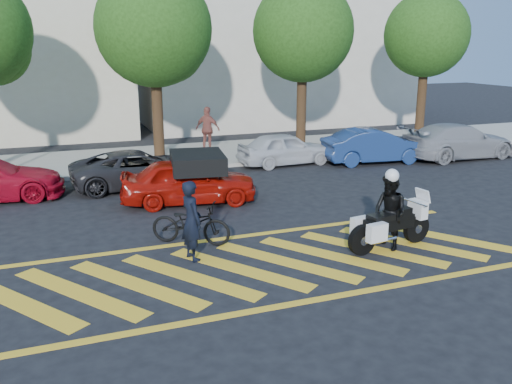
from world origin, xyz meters
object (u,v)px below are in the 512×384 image
object	(u,v)px
red_convertible	(189,181)
parked_mid_left	(138,169)
parked_right	(375,146)
parked_mid_right	(285,149)
officer_moto	(390,213)
officer_bike	(192,221)
bicycle	(191,223)
parked_far_right	(458,141)
police_motorcycle	(389,225)

from	to	relation	value
red_convertible	parked_mid_left	xyz separation A→B (m)	(-1.11, 2.52, -0.07)
red_convertible	parked_right	size ratio (longest dim) A/B	0.96
red_convertible	parked_mid_right	size ratio (longest dim) A/B	1.06
officer_moto	parked_mid_left	world-z (taller)	officer_moto
officer_bike	red_convertible	world-z (taller)	officer_bike
red_convertible	parked_mid_right	world-z (taller)	red_convertible
red_convertible	officer_bike	bearing A→B (deg)	175.90
bicycle	parked_right	xyz separation A→B (m)	(9.21, 6.39, 0.18)
bicycle	parked_mid_right	size ratio (longest dim) A/B	0.51
parked_mid_left	officer_bike	bearing A→B (deg)	177.15
officer_moto	parked_right	bearing A→B (deg)	140.69
parked_far_right	parked_mid_right	bearing A→B (deg)	78.02
officer_bike	parked_right	distance (m)	11.96
officer_moto	parked_far_right	distance (m)	11.78
police_motorcycle	parked_mid_left	xyz separation A→B (m)	(-4.59, 7.90, 0.04)
parked_mid_left	parked_far_right	distance (m)	13.32
officer_bike	red_convertible	size ratio (longest dim) A/B	0.45
parked_mid_left	parked_right	xyz separation A→B (m)	(9.53, 0.45, 0.08)
officer_moto	bicycle	bearing A→B (deg)	-123.31
parked_mid_left	parked_mid_right	size ratio (longest dim) A/B	1.16
red_convertible	parked_mid_left	bearing A→B (deg)	32.67
officer_bike	bicycle	bearing A→B (deg)	-25.03
parked_mid_right	police_motorcycle	bearing A→B (deg)	168.25
officer_bike	parked_mid_right	distance (m)	10.19
police_motorcycle	parked_mid_right	size ratio (longest dim) A/B	0.63
officer_bike	parked_mid_right	world-z (taller)	officer_bike
bicycle	police_motorcycle	bearing A→B (deg)	-82.27
bicycle	red_convertible	size ratio (longest dim) A/B	0.48
officer_moto	red_convertible	distance (m)	6.40
parked_far_right	parked_mid_left	bearing A→B (deg)	88.87
bicycle	parked_mid_right	world-z (taller)	parked_mid_right
parked_mid_right	red_convertible	bearing A→B (deg)	125.58
police_motorcycle	parked_right	distance (m)	9.70
parked_far_right	officer_moto	bearing A→B (deg)	130.97
police_motorcycle	parked_mid_left	bearing A→B (deg)	111.55
bicycle	parked_right	distance (m)	11.21
parked_mid_left	parked_right	size ratio (longest dim) A/B	1.05
parked_mid_left	parked_far_right	xyz separation A→B (m)	(13.32, 0.00, 0.11)
bicycle	police_motorcycle	world-z (taller)	police_motorcycle
parked_mid_right	parked_right	bearing A→B (deg)	-108.14
red_convertible	parked_right	bearing A→B (deg)	-61.70
bicycle	parked_far_right	world-z (taller)	parked_far_right
police_motorcycle	parked_far_right	xyz separation A→B (m)	(8.72, 7.90, 0.16)
officer_bike	parked_far_right	xyz separation A→B (m)	(13.21, 6.90, -0.18)
red_convertible	parked_right	world-z (taller)	parked_right
officer_bike	parked_mid_right	size ratio (longest dim) A/B	0.48
officer_moto	officer_bike	bearing A→B (deg)	-111.14
police_motorcycle	parked_mid_left	distance (m)	9.14
parked_mid_right	bicycle	bearing A→B (deg)	139.10
officer_bike	police_motorcycle	size ratio (longest dim) A/B	0.76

